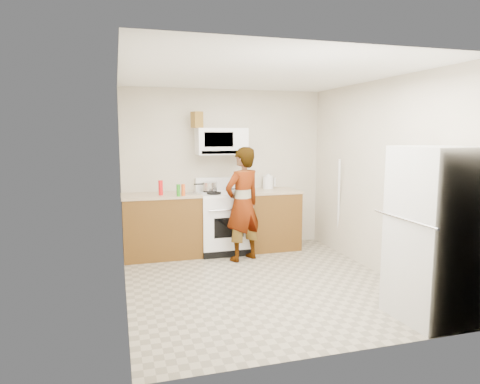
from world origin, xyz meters
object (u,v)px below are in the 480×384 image
object	(u,v)px
fridge	(435,234)
saucepan	(210,186)
person	(243,204)
gas_range	(224,221)
microwave	(221,141)
kettle	(268,182)

from	to	relation	value
fridge	saucepan	distance (m)	3.40
person	saucepan	distance (m)	0.72
gas_range	person	bearing A→B (deg)	-71.85
microwave	kettle	size ratio (longest dim) A/B	3.74
person	fridge	world-z (taller)	fridge
microwave	fridge	bearing A→B (deg)	-65.11
gas_range	kettle	bearing A→B (deg)	14.27
gas_range	fridge	distance (m)	3.24
gas_range	fridge	bearing A→B (deg)	-64.15
fridge	kettle	xyz separation A→B (m)	(-0.61, 3.10, 0.19)
fridge	kettle	distance (m)	3.16
gas_range	person	xyz separation A→B (m)	(0.16, -0.49, 0.33)
gas_range	microwave	distance (m)	1.22
microwave	fridge	world-z (taller)	microwave
microwave	person	xyz separation A→B (m)	(0.16, -0.62, -0.88)
microwave	person	world-z (taller)	microwave
fridge	saucepan	size ratio (longest dim) A/B	7.59
gas_range	saucepan	xyz separation A→B (m)	(-0.19, 0.10, 0.53)
microwave	gas_range	bearing A→B (deg)	-90.00
saucepan	gas_range	bearing A→B (deg)	-27.59
gas_range	kettle	world-z (taller)	kettle
person	saucepan	bearing A→B (deg)	-83.12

